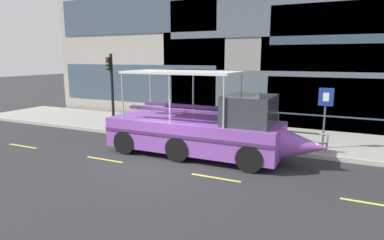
# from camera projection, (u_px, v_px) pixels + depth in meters

# --- Properties ---
(ground_plane) EXTENTS (120.00, 120.00, 0.00)m
(ground_plane) POSITION_uv_depth(u_px,v_px,m) (165.00, 163.00, 12.79)
(ground_plane) COLOR #2B2B2D
(sidewalk) EXTENTS (32.00, 4.80, 0.18)m
(sidewalk) POSITION_uv_depth(u_px,v_px,m) (216.00, 132.00, 17.75)
(sidewalk) COLOR #99968E
(sidewalk) RESTS_ON ground_plane
(curb_edge) EXTENTS (32.00, 0.18, 0.18)m
(curb_edge) POSITION_uv_depth(u_px,v_px,m) (197.00, 142.00, 15.54)
(curb_edge) COLOR #B2ADA3
(curb_edge) RESTS_ON ground_plane
(lane_centreline) EXTENTS (25.80, 0.12, 0.01)m
(lane_centreline) POSITION_uv_depth(u_px,v_px,m) (155.00, 168.00, 12.17)
(lane_centreline) COLOR #DBD64C
(lane_centreline) RESTS_ON ground_plane
(curb_guardrail) EXTENTS (10.65, 0.09, 0.81)m
(curb_guardrail) POSITION_uv_depth(u_px,v_px,m) (208.00, 128.00, 15.55)
(curb_guardrail) COLOR gray
(curb_guardrail) RESTS_ON sidewalk
(traffic_light_pole) EXTENTS (0.24, 0.46, 4.09)m
(traffic_light_pole) POSITION_uv_depth(u_px,v_px,m) (111.00, 83.00, 18.29)
(traffic_light_pole) COLOR black
(traffic_light_pole) RESTS_ON sidewalk
(parking_sign) EXTENTS (0.60, 0.12, 2.62)m
(parking_sign) POSITION_uv_depth(u_px,v_px,m) (325.00, 108.00, 13.86)
(parking_sign) COLOR #4C4F54
(parking_sign) RESTS_ON sidewalk
(duck_tour_boat) EXTENTS (9.04, 2.54, 3.51)m
(duck_tour_boat) POSITION_uv_depth(u_px,v_px,m) (206.00, 130.00, 13.42)
(duck_tour_boat) COLOR purple
(duck_tour_boat) RESTS_ON ground_plane
(pedestrian_near_bow) EXTENTS (0.26, 0.48, 1.70)m
(pedestrian_near_bow) POSITION_uv_depth(u_px,v_px,m) (275.00, 121.00, 14.94)
(pedestrian_near_bow) COLOR #1E2338
(pedestrian_near_bow) RESTS_ON sidewalk
(pedestrian_mid_left) EXTENTS (0.24, 0.52, 1.78)m
(pedestrian_mid_left) POSITION_uv_depth(u_px,v_px,m) (242.00, 115.00, 16.13)
(pedestrian_mid_left) COLOR #47423D
(pedestrian_mid_left) RESTS_ON sidewalk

